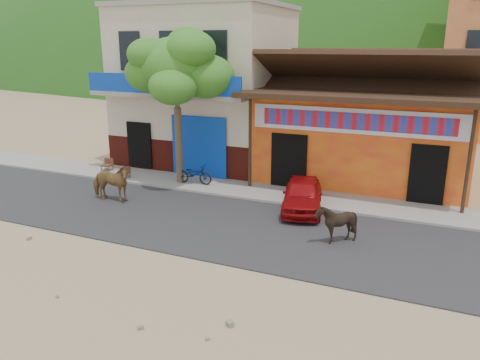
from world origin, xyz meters
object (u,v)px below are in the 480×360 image
object	(u,v)px
cow_dark	(336,223)
scooter	(194,174)
cafe_chair_right	(124,168)
red_car	(302,194)
cow_tan	(111,183)
tree	(177,108)
cafe_chair_left	(106,160)

from	to	relation	value
cow_dark	scooter	size ratio (longest dim) A/B	0.78
cow_dark	cafe_chair_right	size ratio (longest dim) A/B	1.49
cow_dark	red_car	distance (m)	2.80
cow_tan	cafe_chair_right	size ratio (longest dim) A/B	2.06
tree	cafe_chair_left	size ratio (longest dim) A/B	6.34
cafe_chair_left	tree	bearing A→B (deg)	-9.93
cow_tan	red_car	size ratio (longest dim) A/B	0.50
cow_tan	cafe_chair_left	bearing A→B (deg)	33.08
cow_dark	cafe_chair_left	bearing A→B (deg)	-107.11
cow_tan	scooter	xyz separation A→B (m)	(1.81, 2.86, -0.21)
red_car	cafe_chair_right	world-z (taller)	red_car
tree	cow_dark	size ratio (longest dim) A/B	5.10
cafe_chair_left	cafe_chair_right	world-z (taller)	cafe_chair_left
cafe_chair_right	cafe_chair_left	bearing A→B (deg)	162.90
cafe_chair_left	cafe_chair_right	xyz separation A→B (m)	(1.41, -0.64, -0.08)
red_car	tree	bearing A→B (deg)	155.90
tree	cafe_chair_left	distance (m)	4.64
cow_dark	scooter	xyz separation A→B (m)	(-6.39, 3.29, -0.11)
cow_dark	cafe_chair_right	distance (m)	9.93
cow_tan	scooter	world-z (taller)	cow_tan
tree	cow_dark	xyz separation A→B (m)	(7.03, -3.28, -2.49)
cow_tan	cafe_chair_left	distance (m)	4.14
cow_dark	cafe_chair_right	world-z (taller)	cow_dark
red_car	cafe_chair_right	bearing A→B (deg)	161.72
cafe_chair_left	cafe_chair_right	bearing A→B (deg)	-30.06
scooter	cow_dark	bearing A→B (deg)	-122.60
red_car	cow_dark	bearing A→B (deg)	-67.92
cow_tan	cow_dark	distance (m)	8.21
tree	cow_dark	world-z (taller)	tree
tree	red_car	distance (m)	6.04
scooter	cafe_chair_left	bearing A→B (deg)	81.27
cafe_chair_left	scooter	bearing A→B (deg)	-9.16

